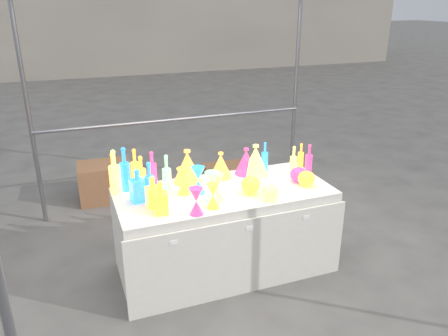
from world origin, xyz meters
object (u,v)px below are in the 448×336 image
object	(u,v)px
display_table	(224,230)
bottle_0	(114,171)
decanter_0	(153,192)
hourglass_0	(213,196)
cardboard_box_closed	(105,181)
lampshade_0	(221,165)
globe_0	(251,186)

from	to	relation	value
display_table	bottle_0	size ratio (longest dim) A/B	5.65
bottle_0	decanter_0	distance (m)	0.51
display_table	hourglass_0	world-z (taller)	hourglass_0
cardboard_box_closed	lampshade_0	size ratio (longest dim) A/B	2.59
hourglass_0	globe_0	distance (m)	0.41
hourglass_0	bottle_0	bearing A→B (deg)	136.23
cardboard_box_closed	decanter_0	size ratio (longest dim) A/B	2.43
bottle_0	decanter_0	bearing A→B (deg)	-62.69
display_table	cardboard_box_closed	bearing A→B (deg)	113.56
cardboard_box_closed	lampshade_0	bearing A→B (deg)	-58.03
globe_0	bottle_0	bearing A→B (deg)	155.25
decanter_0	globe_0	xyz separation A→B (m)	(0.81, -0.03, -0.06)
display_table	cardboard_box_closed	world-z (taller)	display_table
lampshade_0	bottle_0	bearing A→B (deg)	-163.47
globe_0	lampshade_0	world-z (taller)	lampshade_0
globe_0	lampshade_0	bearing A→B (deg)	105.25
hourglass_0	globe_0	size ratio (longest dim) A/B	1.23
display_table	lampshade_0	xyz separation A→B (m)	(0.08, 0.29, 0.49)
display_table	globe_0	bearing A→B (deg)	-32.44
bottle_0	cardboard_box_closed	bearing A→B (deg)	88.47
display_table	lampshade_0	world-z (taller)	lampshade_0
display_table	lampshade_0	bearing A→B (deg)	75.36
cardboard_box_closed	bottle_0	xyz separation A→B (m)	(-0.04, -1.50, 0.69)
display_table	globe_0	world-z (taller)	globe_0
bottle_0	decanter_0	world-z (taller)	bottle_0
hourglass_0	lampshade_0	size ratio (longest dim) A/B	0.84
decanter_0	hourglass_0	world-z (taller)	decanter_0
cardboard_box_closed	hourglass_0	xyz separation A→B (m)	(0.61, -2.13, 0.63)
decanter_0	globe_0	bearing A→B (deg)	-7.18
display_table	decanter_0	size ratio (longest dim) A/B	7.32
globe_0	display_table	bearing A→B (deg)	147.56
display_table	lampshade_0	distance (m)	0.58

